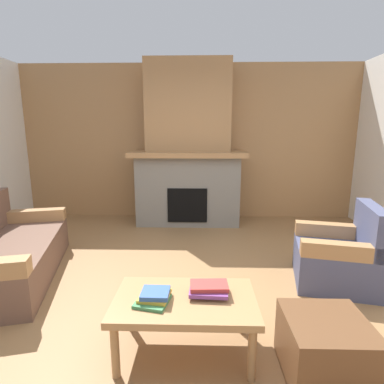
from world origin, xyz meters
name	(u,v)px	position (x,y,z in m)	size (l,w,h in m)	color
ground	(177,304)	(0.00, 0.00, 0.00)	(9.00, 9.00, 0.00)	olive
wall_back_wood_panel	(189,143)	(0.00, 3.00, 1.35)	(6.00, 0.12, 2.70)	#A87A4C
fireplace	(188,155)	(0.00, 2.62, 1.16)	(1.90, 0.82, 2.70)	gray
couch	(5,254)	(-1.88, 0.45, 0.29)	(1.26, 1.95, 0.85)	brown
armchair	(340,256)	(1.66, 0.46, 0.29)	(0.91, 0.91, 0.85)	#474C6B
coffee_table	(185,305)	(0.10, -0.61, 0.38)	(1.00, 0.60, 0.43)	#A87A4C
ottoman	(325,348)	(1.02, -0.80, 0.20)	(0.52, 0.52, 0.40)	brown
book_stack_near_edge	(154,297)	(-0.11, -0.65, 0.46)	(0.26, 0.27, 0.08)	#3D7F4C
book_stack_center	(209,289)	(0.27, -0.55, 0.47)	(0.28, 0.21, 0.08)	beige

